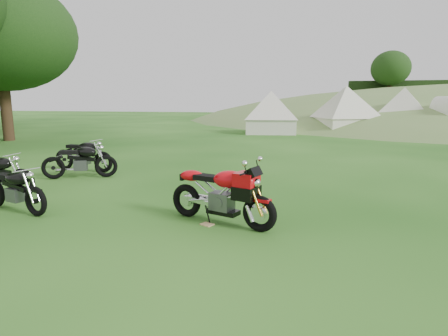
% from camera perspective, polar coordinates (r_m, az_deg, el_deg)
% --- Properties ---
extents(ground, '(120.00, 120.00, 0.00)m').
position_cam_1_polar(ground, '(6.69, -3.68, -8.51)').
color(ground, '#16490F').
rests_on(ground, ground).
extents(sport_motorcycle, '(2.10, 1.17, 1.23)m').
position_cam_1_polar(sport_motorcycle, '(6.54, -0.49, -3.33)').
color(sport_motorcycle, '#C0060E').
rests_on(sport_motorcycle, ground).
extents(plywood_board, '(0.27, 0.25, 0.02)m').
position_cam_1_polar(plywood_board, '(6.63, -2.58, -8.58)').
color(plywood_board, tan).
rests_on(plywood_board, ground).
extents(vintage_moto_a, '(1.84, 0.88, 0.95)m').
position_cam_1_polar(vintage_moto_a, '(8.34, -29.39, -2.68)').
color(vintage_moto_a, black).
rests_on(vintage_moto_a, ground).
extents(vintage_moto_c, '(2.02, 0.64, 1.05)m').
position_cam_1_polar(vintage_moto_c, '(12.22, -20.69, 1.97)').
color(vintage_moto_c, black).
rests_on(vintage_moto_c, ground).
extents(vintage_moto_d, '(1.96, 1.21, 1.03)m').
position_cam_1_polar(vintage_moto_d, '(11.12, -21.15, 1.12)').
color(vintage_moto_d, black).
rests_on(vintage_moto_d, ground).
extents(tent_left, '(3.47, 3.47, 2.70)m').
position_cam_1_polar(tent_left, '(24.98, 7.15, 8.39)').
color(tent_left, silver).
rests_on(tent_left, ground).
extents(tent_mid, '(4.38, 4.38, 2.89)m').
position_cam_1_polar(tent_mid, '(26.24, 18.01, 8.27)').
color(tent_mid, beige).
rests_on(tent_mid, ground).
extents(tent_right, '(4.01, 4.01, 2.84)m').
position_cam_1_polar(tent_right, '(27.68, 25.62, 7.79)').
color(tent_right, beige).
rests_on(tent_right, ground).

